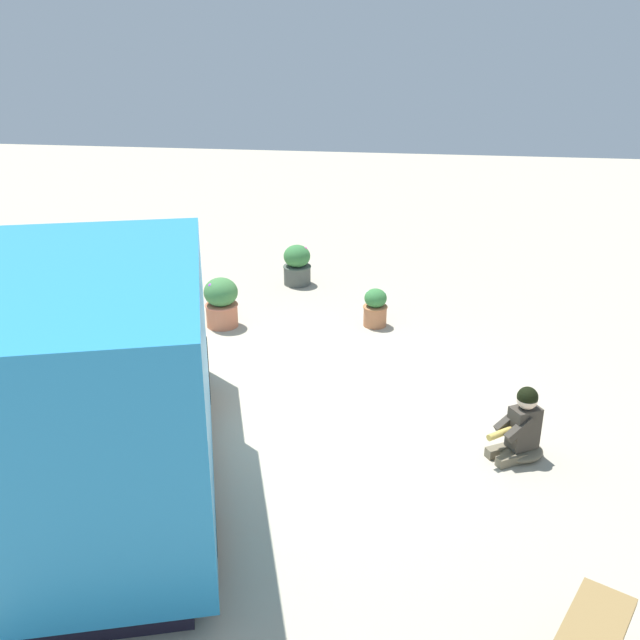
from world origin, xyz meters
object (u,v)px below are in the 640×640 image
(planter_flowering_far, at_px, (221,302))
(food_truck, at_px, (101,379))
(planter_flowering_side, at_px, (375,307))
(person_customer, at_px, (521,430))
(planter_flowering_near, at_px, (297,265))

(planter_flowering_far, bearing_deg, food_truck, 0.33)
(planter_flowering_far, distance_m, planter_flowering_side, 2.48)
(food_truck, relative_size, planter_flowering_side, 8.29)
(person_customer, bearing_deg, planter_flowering_far, -126.22)
(person_customer, distance_m, planter_flowering_side, 4.02)
(person_customer, distance_m, planter_flowering_near, 6.39)
(planter_flowering_far, bearing_deg, planter_flowering_side, 98.78)
(person_customer, xyz_separation_m, planter_flowering_side, (-3.55, -1.89, -0.03))
(planter_flowering_near, bearing_deg, person_customer, 33.12)
(person_customer, relative_size, planter_flowering_side, 1.38)
(planter_flowering_far, bearing_deg, person_customer, 53.78)
(person_customer, bearing_deg, planter_flowering_side, -152.01)
(food_truck, bearing_deg, person_customer, 104.59)
(food_truck, height_order, planter_flowering_far, food_truck)
(person_customer, bearing_deg, food_truck, -75.41)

